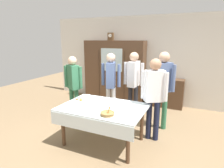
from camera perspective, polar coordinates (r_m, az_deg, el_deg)
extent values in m
plane|color=#846B4C|center=(4.12, -1.20, -15.82)|extent=(12.00, 12.00, 0.00)
cube|color=silver|center=(6.12, 9.66, 7.12)|extent=(6.40, 0.10, 2.70)
cylinder|color=#4C3321|center=(3.81, -14.51, -12.63)|extent=(0.07, 0.07, 0.73)
cylinder|color=#4C3321|center=(3.23, 4.85, -17.33)|extent=(0.07, 0.07, 0.73)
cylinder|color=#4C3321|center=(4.41, -7.81, -8.58)|extent=(0.07, 0.07, 0.73)
cylinder|color=#4C3321|center=(3.92, 8.98, -11.58)|extent=(0.07, 0.07, 0.73)
cube|color=silver|center=(3.64, -2.64, -6.96)|extent=(1.59, 1.10, 0.03)
cube|color=silver|center=(3.25, -7.12, -12.23)|extent=(1.59, 0.01, 0.24)
cube|color=#4C3321|center=(6.19, 0.71, 3.90)|extent=(1.99, 0.45, 1.95)
cube|color=silver|center=(5.93, -0.18, 7.29)|extent=(0.72, 0.01, 0.70)
cube|color=black|center=(6.19, -3.86, 2.96)|extent=(0.01, 0.01, 1.56)
cube|color=black|center=(5.84, 3.74, 2.30)|extent=(0.01, 0.01, 1.56)
cube|color=brown|center=(6.15, -0.39, 14.11)|extent=(0.18, 0.10, 0.24)
cylinder|color=white|center=(6.10, -0.61, 14.39)|extent=(0.11, 0.01, 0.11)
cube|color=black|center=(6.10, -0.64, 14.53)|extent=(0.00, 0.00, 0.04)
cube|color=black|center=(6.09, -0.46, 14.39)|extent=(0.05, 0.00, 0.00)
cube|color=#4C3321|center=(5.91, 15.80, -2.54)|extent=(1.03, 0.35, 0.86)
cube|color=#99332D|center=(5.80, 16.08, 1.67)|extent=(0.17, 0.22, 0.02)
cube|color=#2D5184|center=(5.80, 16.09, 1.88)|extent=(0.17, 0.22, 0.02)
cylinder|color=white|center=(3.69, -3.33, -6.34)|extent=(0.13, 0.13, 0.01)
cylinder|color=white|center=(3.68, -3.34, -5.87)|extent=(0.08, 0.08, 0.05)
torus|color=white|center=(3.66, -2.81, -5.92)|extent=(0.04, 0.01, 0.04)
cylinder|color=#47230F|center=(3.67, -3.34, -5.56)|extent=(0.06, 0.06, 0.01)
cylinder|color=white|center=(3.47, 7.65, -7.80)|extent=(0.13, 0.13, 0.01)
cylinder|color=white|center=(3.45, 7.67, -7.32)|extent=(0.08, 0.08, 0.05)
torus|color=white|center=(3.44, 8.28, -7.36)|extent=(0.04, 0.01, 0.04)
cylinder|color=white|center=(3.77, 1.37, -5.87)|extent=(0.13, 0.13, 0.01)
cylinder|color=white|center=(3.76, 1.37, -5.42)|extent=(0.08, 0.08, 0.05)
torus|color=white|center=(3.75, 1.91, -5.46)|extent=(0.04, 0.01, 0.04)
cylinder|color=white|center=(4.18, -7.16, -4.00)|extent=(0.13, 0.13, 0.01)
cylinder|color=white|center=(4.17, -7.17, -3.58)|extent=(0.08, 0.08, 0.05)
torus|color=white|center=(4.15, -6.72, -3.62)|extent=(0.04, 0.01, 0.04)
cylinder|color=#47230F|center=(4.17, -7.18, -3.30)|extent=(0.06, 0.06, 0.01)
cylinder|color=white|center=(3.54, -5.71, -7.28)|extent=(0.13, 0.13, 0.01)
cylinder|color=white|center=(3.53, -5.72, -6.80)|extent=(0.08, 0.08, 0.05)
torus|color=white|center=(3.51, -5.18, -6.86)|extent=(0.04, 0.01, 0.04)
cylinder|color=#47230F|center=(3.52, -5.73, -6.47)|extent=(0.06, 0.06, 0.01)
cylinder|color=#9E7542|center=(3.21, -1.38, -9.02)|extent=(0.22, 0.22, 0.05)
torus|color=#9E7542|center=(3.21, -1.38, -8.61)|extent=(0.24, 0.24, 0.02)
cylinder|color=tan|center=(3.16, -1.07, -7.94)|extent=(0.04, 0.04, 0.12)
cylinder|color=tan|center=(3.17, -0.90, -7.86)|extent=(0.02, 0.04, 0.12)
cylinder|color=tan|center=(3.19, -0.85, -7.77)|extent=(0.03, 0.04, 0.12)
cylinder|color=white|center=(3.98, -9.95, -5.00)|extent=(0.28, 0.28, 0.01)
ellipsoid|color=#BC7F3D|center=(3.93, -9.38, -4.85)|extent=(0.07, 0.05, 0.04)
ellipsoid|color=#BC7F3D|center=(4.01, -9.31, -4.47)|extent=(0.07, 0.05, 0.04)
ellipsoid|color=#BC7F3D|center=(4.02, -10.50, -4.48)|extent=(0.07, 0.05, 0.04)
cube|color=silver|center=(3.67, 3.34, -6.46)|extent=(0.10, 0.01, 0.00)
ellipsoid|color=silver|center=(3.66, 4.15, -6.56)|extent=(0.03, 0.02, 0.01)
cube|color=silver|center=(3.91, -5.74, -5.27)|extent=(0.10, 0.01, 0.00)
ellipsoid|color=silver|center=(3.88, -5.04, -5.36)|extent=(0.03, 0.02, 0.01)
cube|color=silver|center=(3.48, -1.99, -7.61)|extent=(0.10, 0.01, 0.00)
ellipsoid|color=silver|center=(3.46, -1.16, -7.73)|extent=(0.03, 0.02, 0.01)
cylinder|color=#191E38|center=(3.99, 11.04, -10.50)|extent=(0.11, 0.11, 0.82)
cylinder|color=#191E38|center=(3.96, 13.18, -10.79)|extent=(0.11, 0.11, 0.82)
cube|color=silver|center=(3.74, 12.65, -0.58)|extent=(0.41, 0.36, 0.61)
sphere|color=tan|center=(3.66, 12.99, 5.78)|extent=(0.22, 0.22, 0.22)
cylinder|color=silver|center=(3.79, 9.40, -0.24)|extent=(0.08, 0.08, 0.55)
cylinder|color=silver|center=(3.71, 15.97, -0.91)|extent=(0.08, 0.08, 0.55)
cylinder|color=#232328|center=(4.97, 5.49, -5.24)|extent=(0.11, 0.11, 0.84)
cylinder|color=#232328|center=(4.93, 7.14, -5.46)|extent=(0.11, 0.11, 0.84)
cube|color=silver|center=(4.76, 6.54, 3.03)|extent=(0.23, 0.38, 0.63)
sphere|color=tan|center=(4.70, 6.68, 8.16)|extent=(0.23, 0.23, 0.23)
cylinder|color=silver|center=(4.83, 4.06, 3.24)|extent=(0.08, 0.08, 0.57)
cylinder|color=silver|center=(4.70, 9.09, 2.81)|extent=(0.08, 0.08, 0.57)
cylinder|color=#33704C|center=(5.01, -11.96, -5.65)|extent=(0.11, 0.11, 0.79)
cylinder|color=#33704C|center=(4.92, -10.55, -5.91)|extent=(0.11, 0.11, 0.79)
cube|color=#33704C|center=(4.78, -11.64, 2.09)|extent=(0.41, 0.36, 0.59)
sphere|color=#DBB293|center=(4.72, -11.88, 6.91)|extent=(0.21, 0.21, 0.21)
cylinder|color=#33704C|center=(4.91, -13.72, 2.28)|extent=(0.08, 0.08, 0.53)
cylinder|color=#33704C|center=(4.66, -9.45, 1.88)|extent=(0.08, 0.08, 0.53)
cylinder|color=silver|center=(4.90, -1.13, -5.54)|extent=(0.11, 0.11, 0.83)
cylinder|color=silver|center=(4.84, 0.48, -5.78)|extent=(0.11, 0.11, 0.83)
cube|color=slate|center=(4.68, -0.34, 2.75)|extent=(0.30, 0.40, 0.62)
sphere|color=#DBB293|center=(4.62, -0.35, 7.91)|extent=(0.22, 0.22, 0.22)
cylinder|color=slate|center=(4.78, -2.74, 2.95)|extent=(0.08, 0.08, 0.56)
cylinder|color=slate|center=(4.59, 2.15, 2.53)|extent=(0.08, 0.08, 0.56)
cylinder|color=#33704C|center=(4.49, 13.58, -7.54)|extent=(0.11, 0.11, 0.86)
cylinder|color=#33704C|center=(4.46, 15.49, -7.77)|extent=(0.11, 0.11, 0.86)
cube|color=slate|center=(4.26, 15.13, 1.87)|extent=(0.38, 0.41, 0.65)
sphere|color=tan|center=(4.20, 15.51, 7.77)|extent=(0.23, 0.23, 0.23)
cylinder|color=slate|center=(4.30, 12.25, 2.14)|extent=(0.08, 0.08, 0.58)
cylinder|color=slate|center=(4.23, 18.06, 1.59)|extent=(0.08, 0.08, 0.58)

